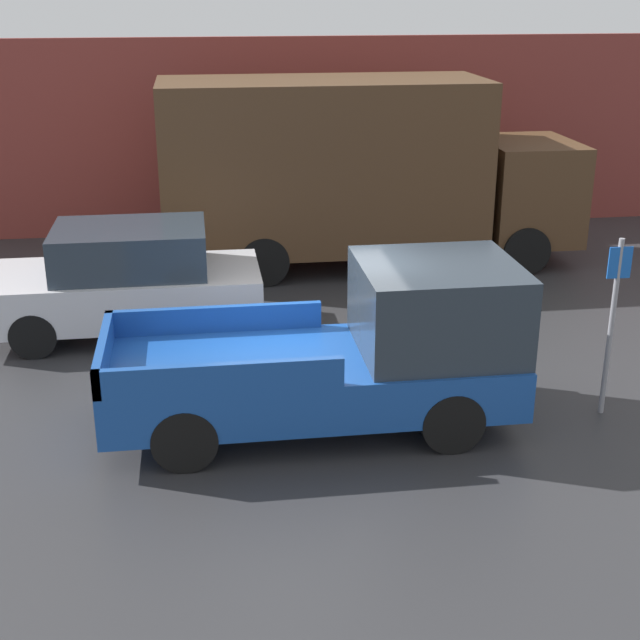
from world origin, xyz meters
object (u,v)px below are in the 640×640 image
parking_sign (612,317)px  delivery_truck (354,169)px  pickup_truck (353,353)px  newspaper_box (469,203)px  car (127,281)px

parking_sign → delivery_truck: bearing=106.9°
pickup_truck → newspaper_box: bearing=65.0°
pickup_truck → car: size_ratio=1.20×
car → delivery_truck: (4.17, 3.12, 1.03)m
delivery_truck → newspaper_box: 4.33m
car → newspaper_box: (7.33, 5.74, -0.33)m
car → parking_sign: 7.32m
pickup_truck → newspaper_box: (4.35, 9.33, -0.43)m
delivery_truck → parking_sign: 7.22m
delivery_truck → newspaper_box: (3.16, 2.62, -1.36)m
pickup_truck → newspaper_box: pickup_truck is taller
pickup_truck → newspaper_box: 10.31m
parking_sign → newspaper_box: size_ratio=2.19×
newspaper_box → pickup_truck: bearing=-115.0°
car → pickup_truck: bearing=-50.4°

